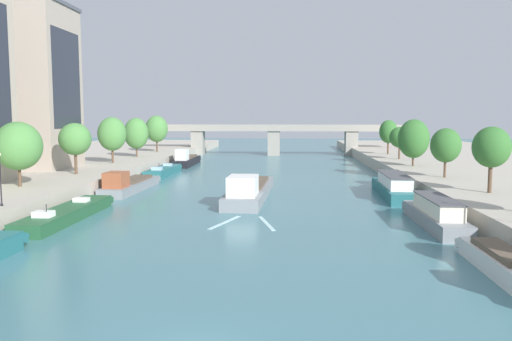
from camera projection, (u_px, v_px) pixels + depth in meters
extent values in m
cube|color=#B7AD9E|center=(19.00, 172.00, 76.34)|extent=(36.00, 170.00, 1.93)
cube|color=gray|center=(250.00, 192.00, 59.02)|extent=(4.55, 20.20, 1.19)
cube|color=gray|center=(259.00, 180.00, 69.28)|extent=(3.62, 1.39, 0.96)
cube|color=gray|center=(250.00, 187.00, 58.96)|extent=(4.62, 20.20, 0.06)
cube|color=white|center=(243.00, 186.00, 52.10)|extent=(2.98, 4.12, 1.97)
cube|color=black|center=(245.00, 180.00, 54.06)|extent=(2.26, 0.12, 0.55)
cube|color=brown|center=(252.00, 183.00, 60.92)|extent=(3.34, 10.54, 0.36)
cylinder|color=#232328|center=(249.00, 189.00, 52.88)|extent=(0.07, 0.07, 1.10)
cube|color=silver|center=(266.00, 223.00, 44.63)|extent=(1.78, 5.91, 0.03)
cube|color=silver|center=(225.00, 222.00, 45.00)|extent=(2.22, 5.81, 0.03)
cube|color=#23666B|center=(8.00, 237.00, 36.25)|extent=(2.53, 1.29, 1.00)
cube|color=#235633|center=(67.00, 214.00, 46.03)|extent=(2.88, 15.08, 1.03)
cube|color=#235633|center=(99.00, 199.00, 53.84)|extent=(2.63, 1.24, 0.88)
cube|color=#235633|center=(66.00, 208.00, 45.98)|extent=(2.93, 15.08, 0.06)
cube|color=white|center=(81.00, 200.00, 49.24)|extent=(1.38, 0.91, 0.40)
cube|color=white|center=(43.00, 214.00, 41.77)|extent=(1.52, 1.11, 0.48)
cylinder|color=#232328|center=(46.00, 211.00, 41.41)|extent=(0.07, 0.07, 1.10)
cube|color=gray|center=(131.00, 187.00, 64.33)|extent=(3.54, 14.53, 1.01)
cube|color=gray|center=(149.00, 178.00, 71.80)|extent=(2.90, 1.32, 0.87)
cube|color=gray|center=(131.00, 182.00, 64.27)|extent=(3.60, 14.53, 0.06)
cube|color=#9E5133|center=(116.00, 180.00, 59.32)|extent=(2.36, 2.97, 1.76)
cube|color=black|center=(121.00, 176.00, 60.73)|extent=(1.80, 0.10, 0.49)
cube|color=brown|center=(135.00, 179.00, 65.68)|extent=(2.62, 7.58, 0.36)
cylinder|color=#232328|center=(122.00, 182.00, 59.88)|extent=(0.07, 0.07, 1.10)
cube|color=#23666B|center=(163.00, 171.00, 81.86)|extent=(2.95, 13.42, 1.05)
cube|color=#23666B|center=(174.00, 166.00, 88.83)|extent=(2.66, 1.26, 0.89)
cube|color=#23666B|center=(163.00, 168.00, 81.80)|extent=(3.00, 13.42, 0.06)
cube|color=#9EBCD6|center=(168.00, 165.00, 84.70)|extent=(1.40, 0.92, 0.40)
cube|color=#9EBCD6|center=(157.00, 168.00, 78.05)|extent=(1.55, 1.12, 0.48)
cylinder|color=#232328|center=(159.00, 167.00, 77.73)|extent=(0.07, 0.07, 1.10)
cube|color=black|center=(187.00, 162.00, 97.87)|extent=(2.71, 13.82, 1.27)
cube|color=black|center=(194.00, 158.00, 105.06)|extent=(2.55, 1.27, 1.00)
cube|color=black|center=(187.00, 158.00, 97.80)|extent=(2.77, 13.82, 0.06)
cube|color=white|center=(182.00, 155.00, 93.04)|extent=(2.02, 2.77, 1.98)
cube|color=black|center=(184.00, 152.00, 94.39)|extent=(1.61, 0.03, 0.55)
cube|color=brown|center=(189.00, 157.00, 99.15)|extent=(2.11, 7.19, 0.36)
cylinder|color=#232328|center=(185.00, 157.00, 93.61)|extent=(0.07, 0.07, 1.10)
cube|color=silver|center=(510.00, 270.00, 29.25)|extent=(2.14, 11.21, 1.07)
cube|color=silver|center=(472.00, 243.00, 35.15)|extent=(2.00, 1.24, 0.90)
cube|color=silver|center=(510.00, 260.00, 29.19)|extent=(2.19, 11.21, 0.06)
cube|color=brown|center=(502.00, 251.00, 30.28)|extent=(1.66, 5.83, 0.36)
cube|color=gray|center=(435.00, 220.00, 43.39)|extent=(2.56, 12.43, 1.14)
cube|color=gray|center=(415.00, 205.00, 49.89)|extent=(2.32, 1.26, 0.94)
cube|color=gray|center=(435.00, 212.00, 43.33)|extent=(2.60, 12.43, 0.06)
cube|color=beige|center=(438.00, 206.00, 42.64)|extent=(2.07, 7.96, 1.25)
cube|color=#4C4C51|center=(438.00, 198.00, 42.57)|extent=(2.22, 8.20, 0.08)
cylinder|color=#232328|center=(455.00, 214.00, 39.55)|extent=(0.07, 0.07, 1.10)
cube|color=#23666B|center=(393.00, 191.00, 59.89)|extent=(3.31, 15.27, 1.22)
cube|color=#23666B|center=(383.00, 181.00, 67.75)|extent=(2.75, 1.34, 0.98)
cube|color=#23666B|center=(393.00, 185.00, 59.82)|extent=(3.37, 15.27, 0.06)
cube|color=white|center=(394.00, 180.00, 59.00)|extent=(2.63, 9.79, 1.29)
cube|color=#4C4C51|center=(395.00, 174.00, 58.93)|extent=(2.81, 10.09, 0.08)
cylinder|color=#232328|center=(405.00, 186.00, 55.21)|extent=(0.07, 0.07, 1.10)
cylinder|color=brown|center=(20.00, 173.00, 53.58)|extent=(0.30, 0.30, 2.83)
ellipsoid|color=#4C8942|center=(18.00, 146.00, 53.29)|extent=(4.79, 4.79, 4.97)
cylinder|color=brown|center=(76.00, 161.00, 65.27)|extent=(0.36, 0.36, 3.28)
ellipsoid|color=#4C8942|center=(75.00, 139.00, 64.98)|extent=(3.99, 3.99, 4.03)
cylinder|color=brown|center=(113.00, 153.00, 80.79)|extent=(0.33, 0.33, 3.07)
ellipsoid|color=#4C8942|center=(112.00, 134.00, 80.48)|extent=(4.40, 4.40, 5.22)
cylinder|color=brown|center=(137.00, 149.00, 92.98)|extent=(0.30, 0.30, 2.69)
ellipsoid|color=#4C8942|center=(136.00, 133.00, 92.69)|extent=(4.32, 4.32, 5.52)
cylinder|color=brown|center=(157.00, 144.00, 106.32)|extent=(0.33, 0.33, 3.20)
ellipsoid|color=#4C8942|center=(157.00, 129.00, 106.00)|extent=(4.53, 4.53, 5.39)
cylinder|color=brown|center=(490.00, 176.00, 49.15)|extent=(0.37, 0.37, 3.28)
ellipsoid|color=#336B2D|center=(491.00, 147.00, 48.87)|extent=(3.50, 3.50, 3.88)
cylinder|color=brown|center=(445.00, 166.00, 61.59)|extent=(0.29, 0.29, 2.70)
ellipsoid|color=#336B2D|center=(446.00, 145.00, 61.34)|extent=(3.56, 3.56, 4.06)
cylinder|color=brown|center=(413.00, 158.00, 75.78)|extent=(0.28, 0.28, 2.44)
ellipsoid|color=#336B2D|center=(414.00, 139.00, 75.49)|extent=(4.50, 4.50, 5.63)
cylinder|color=brown|center=(399.00, 151.00, 88.09)|extent=(0.32, 0.32, 2.73)
ellipsoid|color=#336B2D|center=(400.00, 137.00, 87.85)|extent=(3.47, 3.47, 3.51)
cylinder|color=brown|center=(388.00, 146.00, 99.41)|extent=(0.33, 0.33, 3.12)
ellipsoid|color=#336B2D|center=(388.00, 132.00, 99.12)|extent=(3.46, 3.46, 4.40)
cylinder|color=black|center=(1.00, 181.00, 41.81)|extent=(0.11, 0.11, 4.04)
cylinder|color=black|center=(2.00, 205.00, 42.01)|extent=(0.22, 0.22, 0.20)
cube|color=#A89989|center=(20.00, 88.00, 72.31)|extent=(13.42, 11.06, 22.31)
cube|color=#4C515B|center=(16.00, 4.00, 71.12)|extent=(13.82, 11.39, 0.50)
cube|color=#232833|center=(67.00, 80.00, 71.77)|extent=(0.04, 8.84, 13.39)
cube|color=gray|center=(274.00, 130.00, 122.02)|extent=(60.11, 4.40, 0.60)
cube|color=gray|center=(274.00, 127.00, 119.96)|extent=(60.11, 0.30, 0.90)
cube|color=gray|center=(274.00, 126.00, 123.93)|extent=(60.11, 0.30, 0.90)
cube|color=gray|center=(198.00, 143.00, 123.49)|extent=(2.80, 3.60, 5.71)
cube|color=gray|center=(274.00, 143.00, 122.35)|extent=(2.80, 3.60, 5.71)
cube|color=gray|center=(351.00, 143.00, 121.21)|extent=(2.80, 3.60, 5.71)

